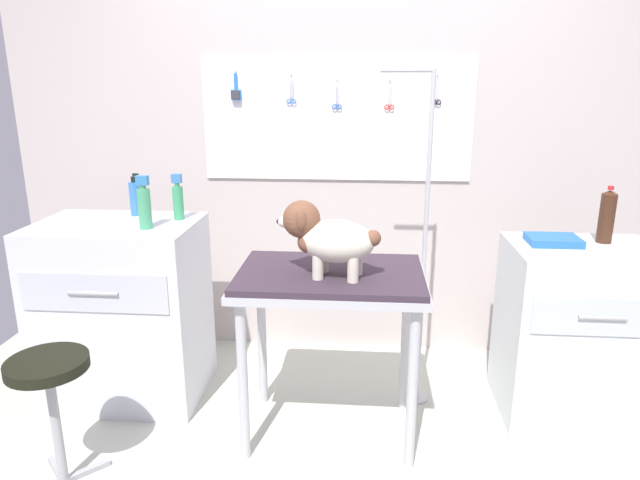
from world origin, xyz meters
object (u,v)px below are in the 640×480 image
Objects in this scene: dog at (327,237)px; soda_bottle at (607,216)px; counter_left at (123,310)px; cabinet_right at (575,332)px; stool at (50,385)px; spray_bottle_tall at (144,206)px; grooming_arm at (422,258)px; grooming_table at (330,292)px.

soda_bottle reaches higher than dog.
counter_left is 1.08× the size of cabinet_right.
counter_left is 0.73m from stool.
soda_bottle reaches higher than counter_left.
soda_bottle is (0.11, 0.09, 0.56)m from cabinet_right.
spray_bottle_tall is at bearing -24.35° from counter_left.
dog reaches higher than stool.
cabinet_right is 3.40× the size of spray_bottle_tall.
cabinet_right is 2.39m from stool.
grooming_arm is at bearing 5.65° from spray_bottle_tall.
grooming_table is 1.15m from counter_left.
dog is 1.26m from stool.
cabinet_right is at bearing 0.07° from counter_left.
grooming_table is 1.47× the size of stool.
counter_left is 3.40× the size of soda_bottle.
cabinet_right reaches higher than stool.
grooming_arm is 3.73× the size of dog.
stool is at bearing -159.33° from dog.
grooming_arm reaches higher than dog.
cabinet_right is 1.51× the size of stool.
counter_left is (-1.08, 0.33, -0.51)m from dog.
cabinet_right reaches higher than grooming_table.
grooming_table is 0.54m from grooming_arm.
soda_bottle is at bearing 4.84° from spray_bottle_tall.
counter_left is at bearing -177.70° from soda_bottle.
soda_bottle is (0.87, 0.05, 0.21)m from grooming_arm.
grooming_arm is 6.56× the size of spray_bottle_tall.
dog reaches higher than counter_left.
dog is 0.78× the size of stool.
counter_left is at bearing 166.32° from grooming_table.
soda_bottle is at bearing 2.30° from counter_left.
spray_bottle_tall is at bearing -175.16° from soda_bottle.
spray_bottle_tall reaches higher than grooming_table.
spray_bottle_tall reaches higher than soda_bottle.
dog is 1.76× the size of spray_bottle_tall.
dog is at bearing -162.09° from soda_bottle.
spray_bottle_tall is (0.20, -0.09, 0.58)m from counter_left.
grooming_arm reaches higher than spray_bottle_tall.
grooming_arm is (0.43, 0.31, 0.07)m from grooming_table.
grooming_arm is 1.78× the size of counter_left.
cabinet_right is (2.29, 0.00, -0.04)m from counter_left.
cabinet_right is (0.76, -0.04, -0.35)m from grooming_arm.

